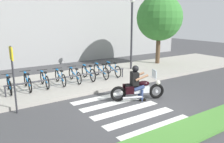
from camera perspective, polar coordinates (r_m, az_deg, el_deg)
name	(u,v)px	position (r m, az deg, el deg)	size (l,w,h in m)	color
ground_plane	(142,106)	(8.77, 7.47, -8.47)	(48.00, 48.00, 0.00)	#424244
grass_median	(193,129)	(7.34, 19.66, -13.34)	(24.00, 1.10, 0.08)	#4C8C38
sidewalk	(88,79)	(12.22, -6.08, -1.80)	(24.00, 4.40, 0.15)	#A8A399
crosswalk_stripe_0	(157,127)	(7.23, 11.32, -13.51)	(2.80, 0.40, 0.01)	white
crosswalk_stripe_1	(140,118)	(7.76, 7.09, -11.43)	(2.80, 0.40, 0.01)	white
crosswalk_stripe_2	(126,110)	(8.33, 3.46, -9.57)	(2.80, 0.40, 0.01)	white
crosswalk_stripe_3	(113,103)	(8.93, 0.35, -7.93)	(2.80, 0.40, 0.01)	white
crosswalk_stripe_4	(103,97)	(9.56, -2.34, -6.48)	(2.80, 0.40, 0.01)	white
motorcycle	(138,89)	(9.19, 6.56, -4.40)	(2.14, 0.99, 1.22)	black
rider	(136,80)	(9.07, 6.14, -2.23)	(0.75, 0.68, 1.43)	black
bicycle_0	(9,85)	(10.55, -24.38, -3.00)	(0.48, 1.57, 0.74)	black
bicycle_1	(28,82)	(10.68, -20.42, -2.39)	(0.48, 1.71, 0.78)	black
bicycle_2	(45,79)	(10.87, -16.56, -1.91)	(0.48, 1.57, 0.74)	black
bicycle_3	(60,77)	(11.10, -12.85, -1.42)	(0.48, 1.63, 0.72)	black
bicycle_4	(75,75)	(11.37, -9.32, -0.91)	(0.48, 1.67, 0.72)	black
bicycle_5	(88,73)	(11.68, -5.96, -0.30)	(0.48, 1.68, 0.78)	black
bicycle_6	(101,71)	(12.04, -2.79, 0.15)	(0.48, 1.72, 0.78)	black
bicycle_7	(113,69)	(12.43, 0.19, 0.57)	(0.48, 1.69, 0.77)	black
bike_rack	(72,77)	(10.71, -9.94, -1.29)	(5.87, 0.07, 0.49)	#333338
street_lamp	(132,28)	(13.92, 4.97, 10.81)	(0.28, 0.28, 4.38)	#2D2D33
street_sign	(13,68)	(8.26, -23.67, 0.85)	(0.06, 0.44, 2.35)	#2D2D33
tree_near_rack	(159,18)	(15.98, 11.81, 13.01)	(3.08, 3.08, 4.79)	brown
building_backdrop	(49,12)	(17.07, -15.56, 14.11)	(24.00, 1.20, 7.25)	#9B9B9B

